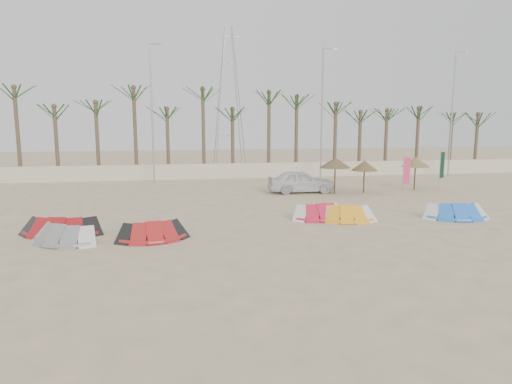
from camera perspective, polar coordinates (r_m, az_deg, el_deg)
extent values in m
plane|color=#DFBD8A|center=(18.66, 3.09, -6.83)|extent=(120.00, 120.00, 0.00)
cube|color=beige|center=(39.95, -3.83, 2.65)|extent=(60.00, 0.30, 1.30)
cylinder|color=brown|center=(42.25, -23.44, 5.81)|extent=(0.32, 0.32, 6.50)
ellipsoid|color=#194719|center=(42.23, -23.72, 10.21)|extent=(4.00, 4.00, 2.40)
cylinder|color=brown|center=(41.04, -9.68, 6.35)|extent=(0.32, 0.32, 6.50)
ellipsoid|color=#194719|center=(41.02, -9.80, 10.89)|extent=(4.00, 4.00, 2.40)
cylinder|color=brown|center=(42.23, 4.10, 6.53)|extent=(0.32, 0.32, 6.50)
ellipsoid|color=#194719|center=(42.22, 4.15, 10.94)|extent=(4.00, 4.00, 2.40)
cylinder|color=brown|center=(45.64, 16.47, 6.38)|extent=(0.32, 0.32, 6.50)
ellipsoid|color=#194719|center=(45.62, 16.66, 10.45)|extent=(4.00, 4.00, 2.40)
cylinder|color=brown|center=(49.67, 24.85, 6.10)|extent=(0.32, 0.32, 6.50)
ellipsoid|color=#194719|center=(49.65, 25.10, 9.84)|extent=(4.00, 4.00, 2.40)
cylinder|color=#A5A8AD|center=(37.56, -12.86, 9.45)|extent=(0.14, 0.14, 11.00)
cylinder|color=#A5A8AD|center=(37.97, -12.37, 17.65)|extent=(1.00, 0.08, 0.08)
cube|color=#A5A8AD|center=(37.95, -11.58, 17.60)|extent=(0.35, 0.14, 0.10)
cylinder|color=#A5A8AD|center=(39.36, 8.23, 9.56)|extent=(0.14, 0.14, 11.00)
cylinder|color=#A5A8AD|center=(39.94, 9.13, 17.31)|extent=(1.00, 0.08, 0.08)
cube|color=#A5A8AD|center=(40.09, 9.83, 17.18)|extent=(0.35, 0.14, 0.10)
cylinder|color=#A5A8AD|center=(44.51, 23.29, 8.85)|extent=(0.14, 0.14, 11.00)
cylinder|color=#A5A8AD|center=(45.15, 24.29, 15.67)|extent=(1.00, 0.08, 0.08)
cube|color=#A5A8AD|center=(45.42, 24.83, 15.53)|extent=(0.35, 0.14, 0.10)
cylinder|color=gray|center=(20.63, -22.99, -5.71)|extent=(2.48, 1.48, 0.20)
cube|color=silver|center=(21.01, -26.21, -5.25)|extent=(1.05, 1.25, 0.40)
cube|color=silver|center=(20.43, -19.60, -5.21)|extent=(1.05, 1.25, 0.40)
cylinder|color=#A21619|center=(22.18, -23.23, -4.72)|extent=(3.24, 0.77, 0.20)
cube|color=black|center=(22.64, -26.80, -4.31)|extent=(0.78, 1.19, 0.40)
cube|color=black|center=(21.94, -19.47, -4.24)|extent=(0.78, 1.19, 0.40)
cylinder|color=red|center=(19.97, -12.73, -5.67)|extent=(2.64, 0.76, 0.20)
cube|color=black|center=(20.14, -16.14, -5.25)|extent=(0.82, 1.20, 0.40)
cube|color=black|center=(20.00, -9.29, -5.10)|extent=(0.82, 1.20, 0.40)
cylinder|color=red|center=(23.74, 8.08, -3.19)|extent=(2.59, 0.59, 0.20)
cube|color=silver|center=(23.48, 5.30, -2.90)|extent=(0.76, 1.18, 0.40)
cube|color=silver|center=(24.18, 10.66, -2.67)|extent=(0.76, 1.18, 0.40)
cylinder|color=#FFAC23|center=(23.54, 11.10, -3.38)|extent=(2.65, 0.80, 0.20)
cube|color=white|center=(23.21, 8.24, -3.10)|extent=(0.83, 1.21, 0.40)
cube|color=white|center=(24.05, 13.72, -2.84)|extent=(0.83, 1.21, 0.40)
cylinder|color=blue|center=(25.82, 23.76, -2.88)|extent=(2.93, 0.68, 0.20)
cube|color=silver|center=(25.18, 21.13, -2.66)|extent=(0.77, 1.18, 0.40)
cube|color=silver|center=(26.62, 26.04, -2.37)|extent=(0.77, 1.18, 0.40)
cylinder|color=#4C331E|center=(31.90, 9.83, 1.93)|extent=(0.10, 0.10, 2.42)
cone|color=brown|center=(31.80, 9.88, 3.64)|extent=(2.17, 2.17, 0.70)
cylinder|color=#4C331E|center=(32.77, 13.35, 1.78)|extent=(0.10, 0.10, 2.17)
cone|color=brown|center=(32.67, 13.41, 3.24)|extent=(1.83, 1.83, 0.70)
cylinder|color=#4C331E|center=(35.19, 19.25, 2.12)|extent=(0.10, 0.10, 2.31)
cone|color=olive|center=(35.10, 19.32, 3.59)|extent=(2.03, 2.03, 0.70)
cylinder|color=#A5A8AD|center=(32.22, 17.91, 1.98)|extent=(0.04, 0.04, 2.75)
cube|color=#FF3E72|center=(32.29, 18.29, 2.57)|extent=(0.40, 0.18, 1.79)
cylinder|color=#A5A8AD|center=(35.81, 21.98, 2.57)|extent=(0.04, 0.04, 2.92)
cube|color=black|center=(35.89, 22.32, 3.13)|extent=(0.41, 0.14, 1.90)
imported|color=white|center=(32.20, 5.62, 1.32)|extent=(4.65, 1.93, 1.57)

